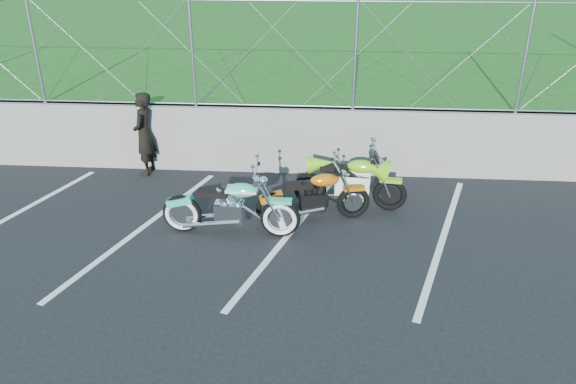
# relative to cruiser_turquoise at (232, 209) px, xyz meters

# --- Properties ---
(ground) EXTENTS (90.00, 90.00, 0.00)m
(ground) POSITION_rel_cruiser_turquoise_xyz_m (0.90, -0.90, -0.44)
(ground) COLOR black
(ground) RESTS_ON ground
(retaining_wall) EXTENTS (30.00, 0.22, 1.30)m
(retaining_wall) POSITION_rel_cruiser_turquoise_xyz_m (0.90, 2.60, 0.21)
(retaining_wall) COLOR slate
(retaining_wall) RESTS_ON ground
(grass_field) EXTENTS (30.00, 20.00, 1.30)m
(grass_field) POSITION_rel_cruiser_turquoise_xyz_m (0.90, 12.60, 0.21)
(grass_field) COLOR #184B14
(grass_field) RESTS_ON ground
(chain_link_fence) EXTENTS (28.00, 0.03, 2.00)m
(chain_link_fence) POSITION_rel_cruiser_turquoise_xyz_m (0.90, 2.60, 1.86)
(chain_link_fence) COLOR gray
(chain_link_fence) RESTS_ON retaining_wall
(parking_lines) EXTENTS (18.29, 4.31, 0.01)m
(parking_lines) POSITION_rel_cruiser_turquoise_xyz_m (2.10, 0.10, -0.43)
(parking_lines) COLOR silver
(parking_lines) RESTS_ON ground
(cruiser_turquoise) EXTENTS (2.20, 0.69, 1.09)m
(cruiser_turquoise) POSITION_rel_cruiser_turquoise_xyz_m (0.00, 0.00, 0.00)
(cruiser_turquoise) COLOR black
(cruiser_turquoise) RESTS_ON ground
(naked_orange) EXTENTS (1.88, 0.66, 0.95)m
(naked_orange) POSITION_rel_cruiser_turquoise_xyz_m (1.27, 0.55, -0.03)
(naked_orange) COLOR black
(naked_orange) RESTS_ON ground
(sportbike_green) EXTENTS (1.95, 0.69, 1.01)m
(sportbike_green) POSITION_rel_cruiser_turquoise_xyz_m (1.88, 1.09, -0.00)
(sportbike_green) COLOR black
(sportbike_green) RESTS_ON ground
(person_standing) EXTENTS (0.39, 0.60, 1.63)m
(person_standing) POSITION_rel_cruiser_turquoise_xyz_m (-2.08, 2.30, 0.38)
(person_standing) COLOR black
(person_standing) RESTS_ON ground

